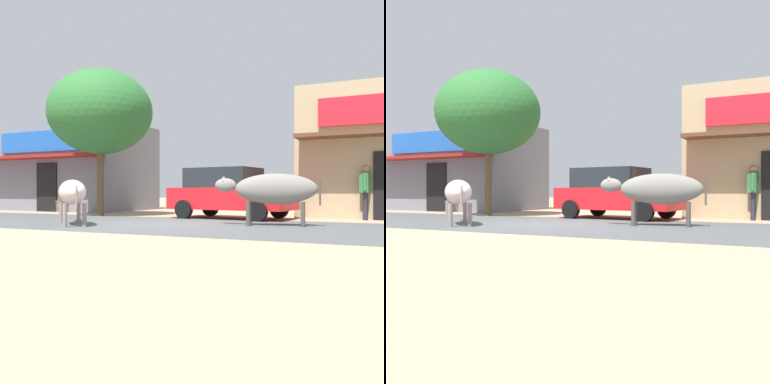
% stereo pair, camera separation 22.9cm
% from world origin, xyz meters
% --- Properties ---
extents(ground, '(80.00, 80.00, 0.00)m').
position_xyz_m(ground, '(0.00, 0.00, 0.00)').
color(ground, tan).
extents(asphalt_road, '(72.00, 5.48, 0.00)m').
position_xyz_m(asphalt_road, '(0.00, 0.00, 0.00)').
color(asphalt_road, '#4C4F51').
rests_on(asphalt_road, ground).
extents(storefront_left_cafe, '(6.34, 5.30, 3.90)m').
position_xyz_m(storefront_left_cafe, '(-7.96, 6.40, 1.95)').
color(storefront_left_cafe, slate).
rests_on(storefront_left_cafe, ground).
extents(roadside_tree, '(3.75, 3.75, 5.22)m').
position_xyz_m(roadside_tree, '(-3.79, 2.53, 3.71)').
color(roadside_tree, brown).
rests_on(roadside_tree, ground).
extents(parked_hatchback_car, '(4.14, 2.28, 1.64)m').
position_xyz_m(parked_hatchback_car, '(0.90, 3.10, 0.84)').
color(parked_hatchback_car, red).
rests_on(parked_hatchback_car, ground).
extents(cow_near_brown, '(2.19, 2.16, 1.19)m').
position_xyz_m(cow_near_brown, '(-1.91, -1.20, 0.85)').
color(cow_near_brown, beige).
rests_on(cow_near_brown, ground).
extents(cow_far_dark, '(2.67, 1.01, 1.34)m').
position_xyz_m(cow_far_dark, '(2.99, 0.70, 0.94)').
color(cow_far_dark, slate).
rests_on(cow_far_dark, ground).
extents(pedestrian_by_shop, '(0.33, 0.61, 1.67)m').
position_xyz_m(pedestrian_by_shop, '(4.97, 4.10, 0.98)').
color(pedestrian_by_shop, '#262633').
rests_on(pedestrian_by_shop, ground).
extents(cafe_chair_near_tree, '(0.61, 0.61, 0.92)m').
position_xyz_m(cafe_chair_near_tree, '(-6.90, 4.09, 0.51)').
color(cafe_chair_near_tree, brown).
rests_on(cafe_chair_near_tree, ground).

